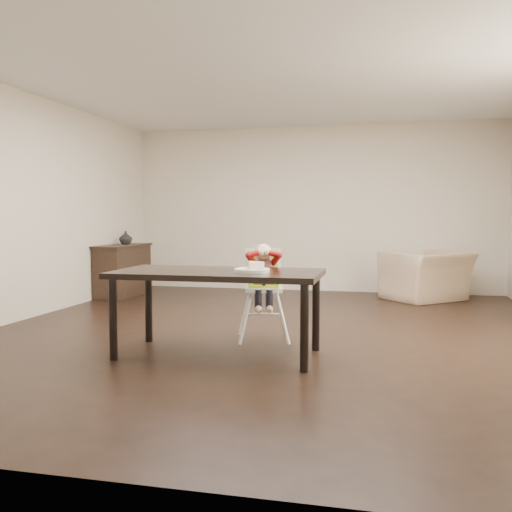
{
  "coord_description": "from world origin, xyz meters",
  "views": [
    {
      "loc": [
        1.19,
        -5.84,
        1.23
      ],
      "look_at": [
        -0.04,
        -0.51,
        0.84
      ],
      "focal_mm": 40.0,
      "sensor_mm": 36.0,
      "label": 1
    }
  ],
  "objects_px": {
    "sideboard": "(123,270)",
    "dining_table": "(218,280)",
    "high_chair": "(263,272)",
    "armchair": "(427,268)"
  },
  "relations": [
    {
      "from": "sideboard",
      "to": "dining_table",
      "type": "bearing_deg",
      "value": -52.56
    },
    {
      "from": "high_chair",
      "to": "sideboard",
      "type": "xyz_separation_m",
      "value": [
        -2.77,
        2.55,
        -0.28
      ]
    },
    {
      "from": "dining_table",
      "to": "armchair",
      "type": "xyz_separation_m",
      "value": [
        2.01,
        3.87,
        -0.2
      ]
    },
    {
      "from": "dining_table",
      "to": "sideboard",
      "type": "distance_m",
      "value": 4.17
    },
    {
      "from": "dining_table",
      "to": "sideboard",
      "type": "relative_size",
      "value": 1.43
    },
    {
      "from": "dining_table",
      "to": "high_chair",
      "type": "distance_m",
      "value": 0.79
    },
    {
      "from": "high_chair",
      "to": "armchair",
      "type": "distance_m",
      "value": 3.59
    },
    {
      "from": "armchair",
      "to": "high_chair",
      "type": "bearing_deg",
      "value": 18.98
    },
    {
      "from": "armchair",
      "to": "sideboard",
      "type": "relative_size",
      "value": 0.86
    },
    {
      "from": "high_chair",
      "to": "sideboard",
      "type": "relative_size",
      "value": 0.76
    }
  ]
}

